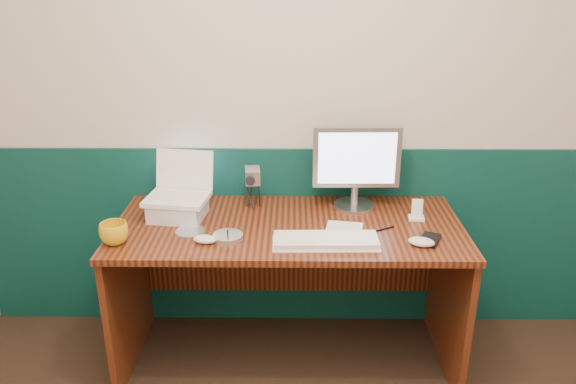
{
  "coord_description": "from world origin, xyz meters",
  "views": [
    {
      "loc": [
        -0.08,
        -0.96,
        1.84
      ],
      "look_at": [
        -0.1,
        1.23,
        0.97
      ],
      "focal_mm": 35.0,
      "sensor_mm": 36.0,
      "label": 1
    }
  ],
  "objects_px": {
    "monitor": "(356,168)",
    "keyboard": "(326,241)",
    "laptop": "(176,177)",
    "desk": "(288,294)",
    "camcorder": "(253,187)",
    "mug": "(114,233)"
  },
  "relations": [
    {
      "from": "laptop",
      "to": "monitor",
      "type": "bearing_deg",
      "value": 16.69
    },
    {
      "from": "laptop",
      "to": "keyboard",
      "type": "relative_size",
      "value": 0.63
    },
    {
      "from": "keyboard",
      "to": "camcorder",
      "type": "bearing_deg",
      "value": 129.51
    },
    {
      "from": "desk",
      "to": "keyboard",
      "type": "distance_m",
      "value": 0.46
    },
    {
      "from": "camcorder",
      "to": "laptop",
      "type": "bearing_deg",
      "value": -165.95
    },
    {
      "from": "laptop",
      "to": "mug",
      "type": "height_order",
      "value": "laptop"
    },
    {
      "from": "desk",
      "to": "keyboard",
      "type": "xyz_separation_m",
      "value": [
        0.16,
        -0.2,
        0.39
      ]
    },
    {
      "from": "keyboard",
      "to": "mug",
      "type": "relative_size",
      "value": 3.66
    },
    {
      "from": "mug",
      "to": "laptop",
      "type": "bearing_deg",
      "value": 51.29
    },
    {
      "from": "mug",
      "to": "keyboard",
      "type": "bearing_deg",
      "value": 0.13
    },
    {
      "from": "monitor",
      "to": "keyboard",
      "type": "height_order",
      "value": "monitor"
    },
    {
      "from": "desk",
      "to": "laptop",
      "type": "distance_m",
      "value": 0.78
    },
    {
      "from": "desk",
      "to": "keyboard",
      "type": "bearing_deg",
      "value": -50.81
    },
    {
      "from": "laptop",
      "to": "keyboard",
      "type": "bearing_deg",
      "value": -13.69
    },
    {
      "from": "desk",
      "to": "monitor",
      "type": "height_order",
      "value": "monitor"
    },
    {
      "from": "monitor",
      "to": "camcorder",
      "type": "height_order",
      "value": "monitor"
    },
    {
      "from": "camcorder",
      "to": "monitor",
      "type": "bearing_deg",
      "value": -4.63
    },
    {
      "from": "laptop",
      "to": "monitor",
      "type": "height_order",
      "value": "monitor"
    },
    {
      "from": "monitor",
      "to": "laptop",
      "type": "bearing_deg",
      "value": -172.32
    },
    {
      "from": "desk",
      "to": "camcorder",
      "type": "xyz_separation_m",
      "value": [
        -0.17,
        0.2,
        0.48
      ]
    },
    {
      "from": "laptop",
      "to": "keyboard",
      "type": "xyz_separation_m",
      "value": [
        0.68,
        -0.27,
        -0.19
      ]
    },
    {
      "from": "desk",
      "to": "camcorder",
      "type": "height_order",
      "value": "camcorder"
    }
  ]
}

